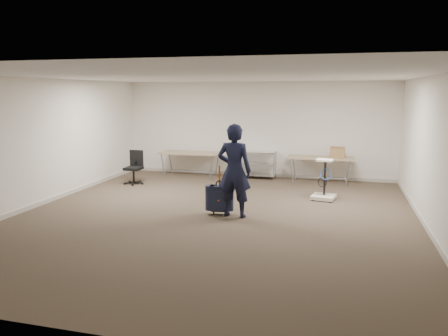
# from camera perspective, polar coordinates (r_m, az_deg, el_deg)

# --- Properties ---
(ground) EXTENTS (9.00, 9.00, 0.00)m
(ground) POSITION_cam_1_polar(r_m,az_deg,el_deg) (8.90, -1.27, -6.40)
(ground) COLOR #443829
(ground) RESTS_ON ground
(room_shell) EXTENTS (8.00, 9.00, 9.00)m
(room_shell) POSITION_cam_1_polar(r_m,az_deg,el_deg) (10.17, 0.91, -4.02)
(room_shell) COLOR white
(room_shell) RESTS_ON ground
(folding_table_left) EXTENTS (1.80, 0.75, 0.73)m
(folding_table_left) POSITION_cam_1_polar(r_m,az_deg,el_deg) (13.01, -4.45, 1.84)
(folding_table_left) COLOR #8D7456
(folding_table_left) RESTS_ON ground
(folding_table_right) EXTENTS (1.80, 0.75, 0.73)m
(folding_table_right) POSITION_cam_1_polar(r_m,az_deg,el_deg) (12.29, 12.51, 1.16)
(folding_table_right) COLOR #8D7456
(folding_table_right) RESTS_ON ground
(wire_shelf) EXTENTS (1.22, 0.47, 0.80)m
(wire_shelf) POSITION_cam_1_polar(r_m,az_deg,el_deg) (12.79, 3.99, 0.63)
(wire_shelf) COLOR silver
(wire_shelf) RESTS_ON ground
(person) EXTENTS (0.71, 0.48, 1.89)m
(person) POSITION_cam_1_polar(r_m,az_deg,el_deg) (8.71, 1.35, -0.36)
(person) COLOR black
(person) RESTS_ON ground
(suitcase) EXTENTS (0.40, 0.27, 1.02)m
(suitcase) POSITION_cam_1_polar(r_m,az_deg,el_deg) (8.97, -0.60, -3.96)
(suitcase) COLOR black
(suitcase) RESTS_ON ground
(office_chair) EXTENTS (0.55, 0.55, 0.91)m
(office_chair) POSITION_cam_1_polar(r_m,az_deg,el_deg) (12.24, -11.63, -0.75)
(office_chair) COLOR black
(office_chair) RESTS_ON ground
(equipment_cart) EXTENTS (0.60, 0.60, 0.96)m
(equipment_cart) POSITION_cam_1_polar(r_m,az_deg,el_deg) (10.50, 12.91, -2.70)
(equipment_cart) COLOR #EAE5C9
(equipment_cart) RESTS_ON ground
(cardboard_box) EXTENTS (0.39, 0.30, 0.28)m
(cardboard_box) POSITION_cam_1_polar(r_m,az_deg,el_deg) (12.32, 14.60, 2.01)
(cardboard_box) COLOR olive
(cardboard_box) RESTS_ON folding_table_right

